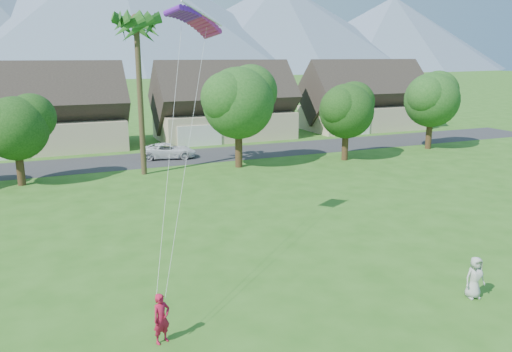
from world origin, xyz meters
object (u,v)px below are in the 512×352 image
parafoil_kite (194,18)px  watcher (475,278)px  kite_flyer (161,318)px  parked_car (168,151)px

parafoil_kite → watcher: bearing=-76.8°
kite_flyer → parked_car: kite_flyer is taller
parked_car → kite_flyer: bearing=177.9°
kite_flyer → watcher: size_ratio=1.02×
parked_car → parafoil_kite: (-3.49, -21.93, 10.33)m
parked_car → watcher: bearing=-160.0°
watcher → parafoil_kite: 16.42m
kite_flyer → parafoil_kite: size_ratio=0.57×
kite_flyer → watcher: 12.18m
parked_car → parafoil_kite: parafoil_kite is taller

